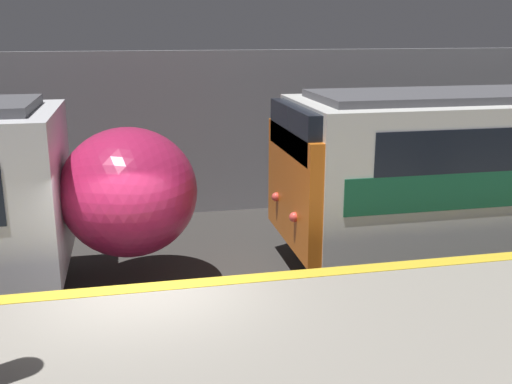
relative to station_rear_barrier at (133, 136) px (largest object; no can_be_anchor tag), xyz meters
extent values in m
plane|color=#33302D|center=(0.00, -6.97, -2.06)|extent=(120.00, 120.00, 0.00)
cube|color=gold|center=(0.00, -7.12, -0.92)|extent=(40.00, 0.30, 0.01)
cube|color=#939399|center=(0.00, 0.00, 0.00)|extent=(50.00, 0.15, 4.13)
ellipsoid|color=#B21E4C|center=(-0.14, -4.52, -0.21)|extent=(2.42, 2.74, 2.27)
sphere|color=#F2EFCC|center=(0.81, -4.52, -0.61)|extent=(0.20, 0.20, 0.20)
cube|color=orange|center=(2.87, -4.52, -0.29)|extent=(0.25, 2.92, 2.16)
cube|color=black|center=(2.87, -4.52, 0.80)|extent=(0.25, 2.62, 0.87)
sphere|color=#EA4C42|center=(2.72, -5.19, -0.66)|extent=(0.18, 0.18, 0.18)
sphere|color=#EA4C42|center=(2.72, -3.85, -0.66)|extent=(0.18, 0.18, 0.18)
camera|label=1|loc=(-0.07, -15.00, 2.61)|focal=42.00mm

